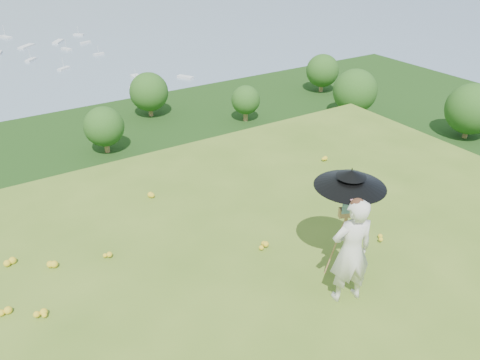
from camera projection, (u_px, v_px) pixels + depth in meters
ground at (338, 303)px, 7.66m from camera, size 14.00×14.00×0.00m
forest_slope at (74, 308)px, 47.63m from camera, size 140.00×56.00×22.00m
shoreline_tier at (19, 197)px, 80.71m from camera, size 170.00×28.00×8.00m
slope_trees at (46, 190)px, 40.88m from camera, size 110.00×50.00×6.00m
harbor_town at (10, 163)px, 77.58m from camera, size 110.00×22.00×5.00m
wildflowers at (328, 291)px, 7.81m from camera, size 10.00×10.50×0.12m
painter at (351, 251)px, 7.32m from camera, size 0.79×0.63×1.89m
field_easel at (344, 239)px, 7.95m from camera, size 0.74×0.74×1.48m
sun_umbrella at (349, 192)px, 7.54m from camera, size 1.50×1.50×0.86m
painter_cap at (358, 203)px, 6.89m from camera, size 0.29×0.32×0.10m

